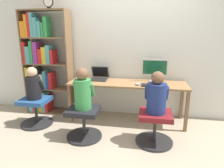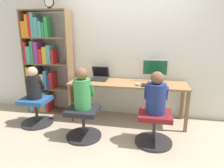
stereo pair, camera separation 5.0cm
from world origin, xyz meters
name	(u,v)px [view 1 (the left image)]	position (x,y,z in m)	size (l,w,h in m)	color
ground_plane	(125,127)	(0.00, 0.00, 0.00)	(14.00, 14.00, 0.00)	tan
wall_back	(130,48)	(0.00, 0.65, 1.30)	(10.00, 0.05, 2.60)	silver
desk	(127,86)	(0.00, 0.29, 0.65)	(2.06, 0.59, 0.72)	olive
desktop_monitor	(155,70)	(0.47, 0.46, 0.94)	(0.46, 0.17, 0.40)	beige
laptop	(99,77)	(-0.55, 0.42, 0.77)	(0.32, 0.34, 0.23)	#2D2D30
keyboard	(153,85)	(0.45, 0.14, 0.73)	(0.39, 0.17, 0.03)	#232326
computer_mouse_by_keyboard	(137,84)	(0.18, 0.15, 0.74)	(0.07, 0.09, 0.04)	#99999E
office_chair_left	(155,127)	(0.48, -0.40, 0.26)	(0.55, 0.55, 0.48)	#262628
office_chair_right	(84,122)	(-0.58, -0.44, 0.26)	(0.55, 0.55, 0.48)	#262628
person_at_monitor	(157,95)	(0.48, -0.40, 0.74)	(0.33, 0.29, 0.60)	navy
person_at_laptop	(83,91)	(-0.58, -0.43, 0.76)	(0.30, 0.28, 0.62)	#388C47
bookshelf	(42,64)	(-1.68, 0.41, 0.98)	(0.91, 0.32, 1.98)	brown
desk_clock	(48,2)	(-1.40, 0.34, 2.08)	(0.18, 0.03, 0.20)	black
office_chair_side	(36,111)	(-1.55, -0.16, 0.26)	(0.55, 0.55, 0.48)	#262628
person_near_shelf	(33,85)	(-1.55, -0.15, 0.72)	(0.30, 0.26, 0.55)	black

